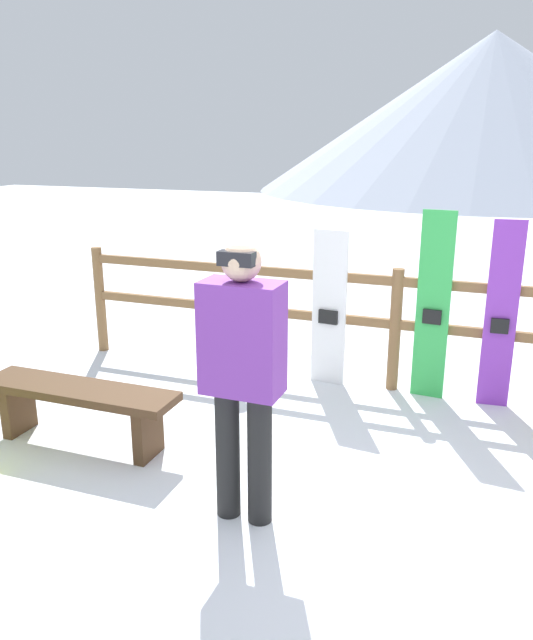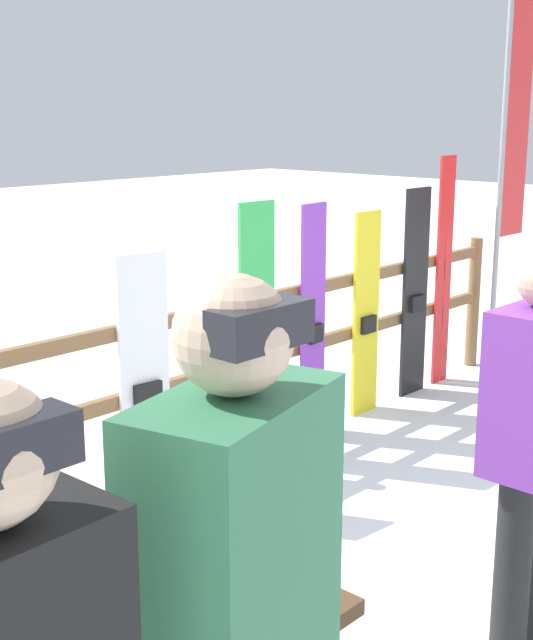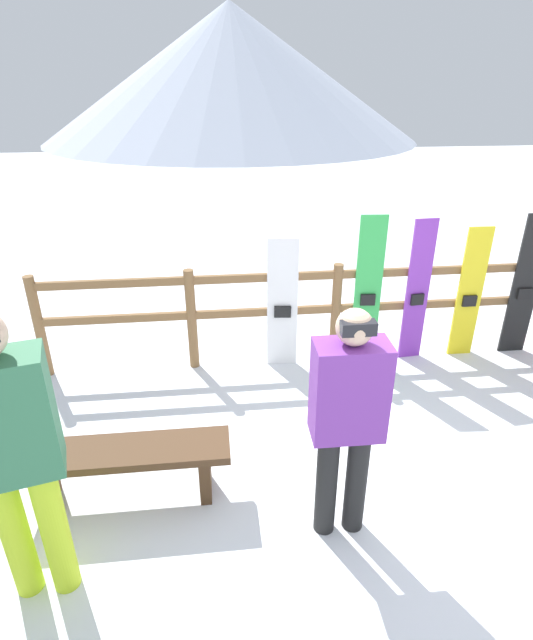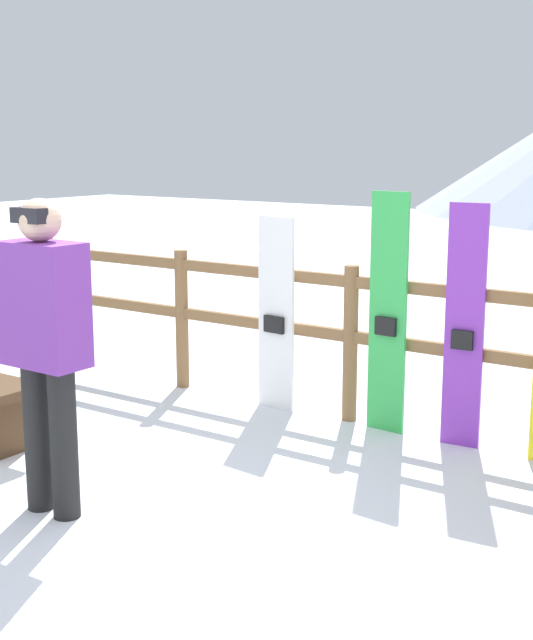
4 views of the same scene
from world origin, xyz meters
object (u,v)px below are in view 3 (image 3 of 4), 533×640
(person_plaid_green, at_px, (11,447))
(snowboard_white, at_px, (282,305))
(person_purple, at_px, (347,413))
(snowboard_green, at_px, (368,292))
(bench, at_px, (125,461))
(snowboard_yellow, at_px, (470,294))
(snowboard_purple, at_px, (417,292))
(snowboard_black_stripe, at_px, (525,286))

(person_plaid_green, height_order, snowboard_white, person_plaid_green)
(person_purple, relative_size, snowboard_green, 1.03)
(person_plaid_green, bearing_deg, snowboard_green, 42.64)
(bench, distance_m, snowboard_white, 2.25)
(bench, distance_m, snowboard_yellow, 3.80)
(snowboard_purple, distance_m, snowboard_yellow, 0.58)
(bench, xyz_separation_m, person_plaid_green, (-0.39, -0.67, 0.72))
(snowboard_black_stripe, bearing_deg, snowboard_purple, -180.00)
(person_plaid_green, height_order, snowboard_purple, person_plaid_green)
(bench, relative_size, snowboard_green, 0.93)
(bench, distance_m, snowboard_green, 2.88)
(snowboard_green, relative_size, snowboard_yellow, 1.10)
(snowboard_white, relative_size, snowboard_green, 0.87)
(person_purple, bearing_deg, snowboard_black_stripe, 41.01)
(snowboard_green, relative_size, snowboard_black_stripe, 1.02)
(snowboard_yellow, distance_m, snowboard_black_stripe, 0.61)
(snowboard_green, distance_m, snowboard_black_stripe, 1.71)
(snowboard_white, relative_size, snowboard_purple, 0.90)
(snowboard_white, distance_m, snowboard_black_stripe, 2.59)
(snowboard_purple, height_order, snowboard_yellow, snowboard_purple)
(snowboard_black_stripe, bearing_deg, snowboard_green, 180.00)
(snowboard_purple, bearing_deg, snowboard_black_stripe, 0.00)
(person_purple, relative_size, snowboard_white, 1.18)
(person_purple, xyz_separation_m, snowboard_green, (0.80, 2.18, -0.15))
(bench, relative_size, snowboard_purple, 0.97)
(bench, relative_size, snowboard_black_stripe, 0.95)
(person_purple, relative_size, snowboard_yellow, 1.13)
(snowboard_black_stripe, bearing_deg, snowboard_yellow, -179.99)
(bench, xyz_separation_m, snowboard_green, (2.24, 1.75, 0.45))
(snowboard_white, height_order, snowboard_black_stripe, snowboard_black_stripe)
(person_purple, height_order, snowboard_green, person_purple)
(snowboard_white, xyz_separation_m, snowboard_yellow, (1.99, 0.00, 0.03))
(snowboard_green, xyz_separation_m, snowboard_black_stripe, (1.71, -0.00, -0.02))
(snowboard_white, bearing_deg, snowboard_yellow, 0.00)
(snowboard_purple, distance_m, snowboard_black_stripe, 1.18)
(snowboard_white, xyz_separation_m, snowboard_black_stripe, (2.59, 0.00, 0.09))
(snowboard_purple, bearing_deg, snowboard_white, -179.99)
(snowboard_green, bearing_deg, person_plaid_green, -137.36)
(snowboard_white, xyz_separation_m, snowboard_green, (0.88, 0.00, 0.10))
(person_purple, bearing_deg, person_plaid_green, -172.62)
(snowboard_green, distance_m, snowboard_yellow, 1.11)
(person_plaid_green, relative_size, snowboard_white, 1.31)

